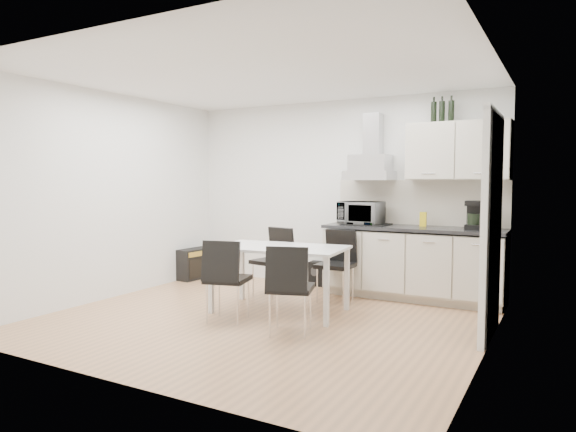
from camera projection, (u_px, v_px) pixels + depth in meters
The scene contains 15 objects.
ground at pixel (263, 319), 5.52m from camera, with size 4.50×4.50×0.00m, color tan.
wall_back at pixel (338, 194), 7.18m from camera, with size 4.50×0.10×2.60m, color white.
wall_front at pixel (117, 208), 3.68m from camera, with size 4.50×0.10×2.60m, color white.
wall_left at pixel (112, 196), 6.51m from camera, with size 0.10×4.00×2.60m, color white.
wall_right at pixel (489, 204), 4.35m from camera, with size 0.10×4.00×2.60m, color white.
ceiling at pixel (263, 74), 5.34m from camera, with size 4.50×4.50×0.00m, color white.
doorway at pixel (492, 227), 4.87m from camera, with size 0.08×1.04×2.10m, color white.
kitchenette at pixel (416, 234), 6.42m from camera, with size 2.22×0.64×2.52m.
dining_table at pixel (280, 253), 5.81m from camera, with size 1.54×0.98×0.75m.
chair_far_left at pixel (272, 262), 6.62m from camera, with size 0.44×0.50×0.88m, color black, non-canonical shape.
chair_far_right at pixel (335, 266), 6.31m from camera, with size 0.44×0.50×0.88m, color black, non-canonical shape.
chair_near_left at pixel (228, 280), 5.44m from camera, with size 0.44×0.50×0.88m, color black, non-canonical shape.
chair_near_right at pixel (291, 289), 4.99m from camera, with size 0.44×0.50×0.88m, color black, non-canonical shape.
guitar_amp at pixel (195, 264), 7.79m from camera, with size 0.28×0.57×0.46m.
floor_speaker at pixel (317, 273), 7.30m from camera, with size 0.21×0.18×0.34m, color black.
Camera 1 is at (2.84, -4.64, 1.50)m, focal length 32.00 mm.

